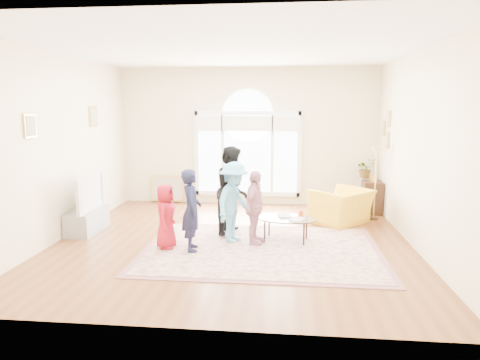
# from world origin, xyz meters

# --- Properties ---
(ground) EXTENTS (6.00, 6.00, 0.00)m
(ground) POSITION_xyz_m (0.00, 0.00, 0.00)
(ground) COLOR brown
(ground) RESTS_ON ground
(room_shell) EXTENTS (6.00, 6.00, 6.00)m
(room_shell) POSITION_xyz_m (0.01, 2.83, 1.57)
(room_shell) COLOR beige
(room_shell) RESTS_ON ground
(area_rug) EXTENTS (3.60, 2.60, 0.02)m
(area_rug) POSITION_xyz_m (0.51, -0.40, 0.01)
(area_rug) COLOR beige
(area_rug) RESTS_ON ground
(rug_border) EXTENTS (3.80, 2.80, 0.01)m
(rug_border) POSITION_xyz_m (0.51, -0.40, 0.01)
(rug_border) COLOR #8D5859
(rug_border) RESTS_ON ground
(tv_console) EXTENTS (0.45, 1.00, 0.42)m
(tv_console) POSITION_xyz_m (-2.75, 0.30, 0.21)
(tv_console) COLOR gray
(tv_console) RESTS_ON ground
(television) EXTENTS (0.17, 1.11, 0.64)m
(television) POSITION_xyz_m (-2.74, 0.30, 0.74)
(television) COLOR black
(television) RESTS_ON tv_console
(coffee_table) EXTENTS (1.14, 0.83, 0.54)m
(coffee_table) POSITION_xyz_m (0.91, 0.08, 0.40)
(coffee_table) COLOR silver
(coffee_table) RESTS_ON ground
(armchair) EXTENTS (1.39, 1.40, 0.68)m
(armchair) POSITION_xyz_m (2.01, 1.38, 0.34)
(armchair) COLOR gold
(armchair) RESTS_ON ground
(side_cabinet) EXTENTS (0.40, 0.50, 0.70)m
(side_cabinet) POSITION_xyz_m (2.78, 2.31, 0.35)
(side_cabinet) COLOR black
(side_cabinet) RESTS_ON ground
(floor_lamp) EXTENTS (0.31, 0.31, 1.51)m
(floor_lamp) POSITION_xyz_m (2.72, 1.77, 1.28)
(floor_lamp) COLOR black
(floor_lamp) RESTS_ON ground
(plant_pedestal) EXTENTS (0.20, 0.20, 0.70)m
(plant_pedestal) POSITION_xyz_m (2.70, 2.76, 0.35)
(plant_pedestal) COLOR white
(plant_pedestal) RESTS_ON ground
(potted_plant) EXTENTS (0.51, 0.48, 0.45)m
(potted_plant) POSITION_xyz_m (2.70, 2.76, 0.92)
(potted_plant) COLOR #33722D
(potted_plant) RESTS_ON plant_pedestal
(leaning_picture) EXTENTS (0.80, 0.14, 0.62)m
(leaning_picture) POSITION_xyz_m (-1.93, 2.90, 0.00)
(leaning_picture) COLOR tan
(leaning_picture) RESTS_ON ground
(child_red) EXTENTS (0.34, 0.51, 1.05)m
(child_red) POSITION_xyz_m (-1.04, -0.48, 0.54)
(child_red) COLOR #A91323
(child_red) RESTS_ON area_rug
(child_navy) EXTENTS (0.41, 0.54, 1.31)m
(child_navy) POSITION_xyz_m (-0.59, -0.57, 0.68)
(child_navy) COLOR #161A37
(child_navy) RESTS_ON area_rug
(child_black) EXTENTS (0.70, 0.84, 1.58)m
(child_black) POSITION_xyz_m (-0.06, 0.47, 0.81)
(child_black) COLOR black
(child_black) RESTS_ON area_rug
(child_pink) EXTENTS (0.47, 0.77, 1.23)m
(child_pink) POSITION_xyz_m (0.38, -0.13, 0.64)
(child_pink) COLOR #C8899E
(child_pink) RESTS_ON area_rug
(child_blue) EXTENTS (0.81, 1.01, 1.36)m
(child_blue) POSITION_xyz_m (0.02, -0.05, 0.70)
(child_blue) COLOR #5FB3DD
(child_blue) RESTS_ON area_rug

